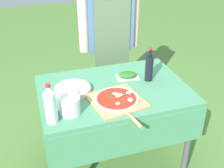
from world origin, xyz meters
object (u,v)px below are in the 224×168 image
(person_cook, at_px, (110,35))
(oil_bottle, at_px, (149,68))
(water_bottle, at_px, (50,105))
(plate_stack, at_px, (73,90))
(herb_container, at_px, (128,75))
(mixing_tub, at_px, (70,106))
(prep_table, at_px, (114,99))
(pizza_on_peel, at_px, (117,100))

(person_cook, xyz_separation_m, oil_bottle, (0.12, -0.68, -0.05))
(water_bottle, distance_m, plate_stack, 0.40)
(herb_container, relative_size, mixing_tub, 1.39)
(prep_table, bearing_deg, plate_stack, 172.04)
(person_cook, height_order, plate_stack, person_cook)
(person_cook, bearing_deg, plate_stack, 54.27)
(oil_bottle, xyz_separation_m, mixing_tub, (-0.69, -0.26, -0.05))
(prep_table, relative_size, mixing_tub, 8.26)
(mixing_tub, bearing_deg, herb_container, 33.34)
(prep_table, height_order, mixing_tub, mixing_tub)
(prep_table, bearing_deg, mixing_tub, -149.52)
(person_cook, height_order, oil_bottle, person_cook)
(prep_table, bearing_deg, person_cook, 75.37)
(oil_bottle, relative_size, plate_stack, 1.03)
(person_cook, distance_m, plate_stack, 0.85)
(prep_table, height_order, plate_stack, plate_stack)
(herb_container, xyz_separation_m, mixing_tub, (-0.54, -0.36, 0.04))
(herb_container, bearing_deg, prep_table, -140.56)
(prep_table, height_order, herb_container, herb_container)
(herb_container, bearing_deg, water_bottle, -148.19)
(prep_table, bearing_deg, herb_container, 39.44)
(person_cook, distance_m, oil_bottle, 0.69)
(pizza_on_peel, height_order, herb_container, pizza_on_peel)
(herb_container, relative_size, plate_stack, 0.70)
(person_cook, bearing_deg, pizza_on_peel, 76.94)
(oil_bottle, bearing_deg, water_bottle, -158.46)
(pizza_on_peel, xyz_separation_m, herb_container, (0.20, 0.32, 0.01))
(water_bottle, bearing_deg, herb_container, 31.81)
(person_cook, bearing_deg, mixing_tub, 59.75)
(prep_table, xyz_separation_m, water_bottle, (-0.51, -0.28, 0.24))
(mixing_tub, relative_size, plate_stack, 0.51)
(oil_bottle, height_order, water_bottle, oil_bottle)
(pizza_on_peel, distance_m, oil_bottle, 0.42)
(oil_bottle, distance_m, plate_stack, 0.63)
(prep_table, xyz_separation_m, pizza_on_peel, (-0.04, -0.19, 0.12))
(pizza_on_peel, xyz_separation_m, oil_bottle, (0.34, 0.23, 0.10))
(water_bottle, xyz_separation_m, herb_container, (0.67, 0.41, -0.11))
(person_cook, distance_m, herb_container, 0.60)
(oil_bottle, height_order, plate_stack, oil_bottle)
(plate_stack, bearing_deg, water_bottle, -120.77)
(pizza_on_peel, bearing_deg, plate_stack, 130.64)
(pizza_on_peel, height_order, mixing_tub, mixing_tub)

